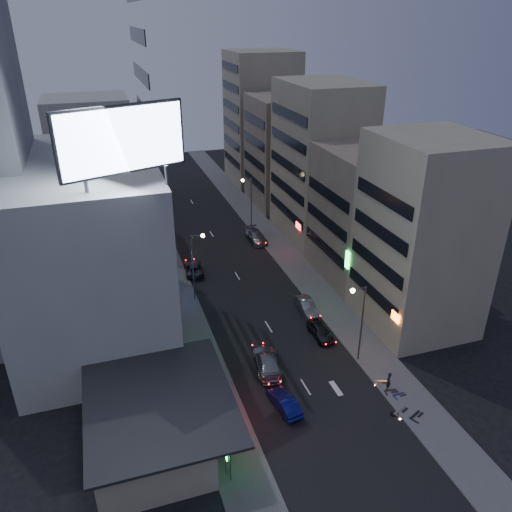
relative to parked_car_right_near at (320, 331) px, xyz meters
name	(u,v)px	position (x,y,z in m)	size (l,w,h in m)	color
ground	(325,418)	(-4.47, -10.70, -0.71)	(180.00, 180.00, 0.00)	black
sidewalk_left	(169,271)	(-12.47, 19.30, -0.65)	(4.00, 120.00, 0.12)	#4C4C4F
sidewalk_right	(285,254)	(3.53, 19.30, -0.65)	(4.00, 120.00, 0.12)	#4C4C4F
food_court	(149,422)	(-18.37, -8.70, 1.28)	(11.00, 13.00, 3.88)	tan
white_building	(88,248)	(-21.47, 9.30, 8.29)	(14.00, 24.00, 18.00)	#B1B1AC
shophouse_near	(423,236)	(10.53, -0.20, 9.29)	(10.00, 11.00, 20.00)	tan
shophouse_mid	(368,214)	(11.03, 11.30, 7.29)	(11.00, 12.00, 16.00)	gray
shophouse_far	(320,163)	(10.53, 24.30, 10.29)	(10.00, 14.00, 22.00)	tan
far_left_a	(94,170)	(-19.97, 34.30, 9.29)	(11.00, 10.00, 20.00)	#B1B1AC
far_left_b	(91,164)	(-20.47, 47.30, 6.79)	(12.00, 10.00, 15.00)	gray
far_right_a	(285,151)	(11.03, 39.30, 8.29)	(11.00, 12.00, 18.00)	gray
far_right_b	(262,118)	(11.53, 53.30, 11.29)	(12.00, 12.00, 24.00)	tan
billboard	(123,140)	(-17.46, -0.72, 20.96)	(9.52, 3.75, 6.20)	#595B60
street_lamp_right_near	(359,313)	(1.43, -4.70, 4.66)	(1.60, 0.44, 8.02)	#595B60
street_lamp_left	(196,258)	(-10.37, 11.30, 4.66)	(1.60, 0.44, 8.02)	#595B60
street_lamp_right_far	(249,196)	(1.43, 29.30, 4.66)	(1.60, 0.44, 8.02)	#595B60
parked_car_right_near	(320,331)	(0.00, 0.00, 0.00)	(1.67, 4.14, 1.41)	#242428
parked_car_right_mid	(306,306)	(0.52, 4.83, 0.01)	(1.51, 4.32, 1.42)	gray
parked_car_left	(193,268)	(-9.57, 17.79, -0.06)	(2.15, 4.66, 1.29)	#2B2B31
parked_car_right_far	(256,236)	(1.13, 24.74, 0.07)	(2.16, 5.31, 1.54)	gray
road_car_blue	(284,402)	(-7.26, -8.62, -0.03)	(1.43, 4.11, 1.35)	navy
road_car_silver	(267,362)	(-6.89, -3.20, 0.10)	(2.25, 5.55, 1.61)	#94949B
person	(388,381)	(2.28, -9.24, 0.28)	(0.63, 0.41, 1.73)	black
scooter_black_a	(419,404)	(3.28, -12.38, 0.04)	(2.04, 0.68, 1.25)	black
scooter_silver_a	(403,400)	(2.36, -11.52, 0.04)	(2.03, 0.68, 1.24)	#A7ACAF
scooter_blue	(404,387)	(3.42, -10.06, -0.05)	(1.76, 0.59, 1.07)	navy
scooter_black_b	(397,384)	(3.02, -9.50, -0.05)	(1.76, 0.59, 1.08)	black
scooter_silver_b	(389,375)	(2.93, -8.29, -0.03)	(1.81, 0.60, 1.11)	#B1B5B9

